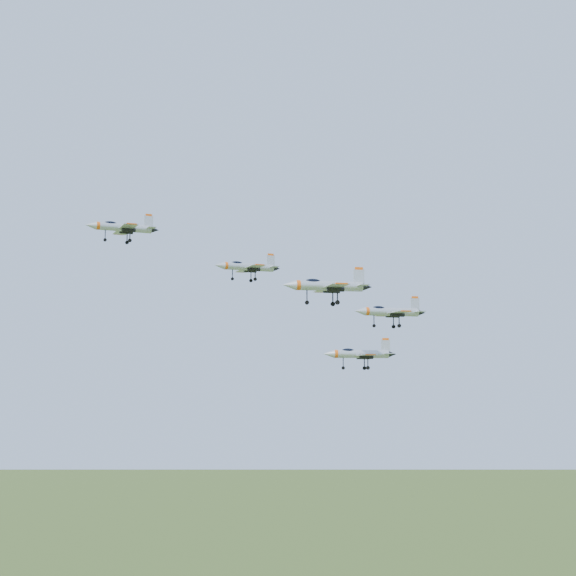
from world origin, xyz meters
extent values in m
cylinder|color=#B2B9C0|center=(-26.61, 8.83, 137.79)|extent=(9.66, 4.12, 1.40)
cone|color=#B2B9C0|center=(-32.16, 7.16, 137.79)|extent=(2.25, 1.89, 1.40)
cone|color=black|center=(-21.26, 10.44, 137.79)|extent=(1.78, 1.57, 1.19)
ellipsoid|color=black|center=(-28.87, 8.15, 138.32)|extent=(2.55, 1.64, 0.89)
cube|color=#B2B9C0|center=(-25.53, 6.02, 137.52)|extent=(3.73, 5.24, 0.15)
cube|color=#B2B9C0|center=(-27.27, 11.77, 137.52)|extent=(3.73, 5.24, 0.15)
cube|color=#B2B9C0|center=(-22.39, 10.10, 139.24)|extent=(1.58, 0.59, 2.26)
cube|color=#F05C10|center=(-22.39, 10.10, 140.42)|extent=(1.17, 0.48, 0.38)
cylinder|color=#B2B9C0|center=(-5.24, -2.68, 129.50)|extent=(8.44, 3.43, 1.22)
cone|color=#B2B9C0|center=(-10.10, -4.04, 129.50)|extent=(1.95, 1.62, 1.22)
cone|color=black|center=(-0.55, -1.38, 129.50)|extent=(1.54, 1.35, 1.03)
ellipsoid|color=black|center=(-7.22, -3.23, 129.96)|extent=(2.22, 1.40, 0.77)
cube|color=#B2B9C0|center=(-4.35, -5.15, 129.27)|extent=(3.18, 4.54, 0.13)
cube|color=#B2B9C0|center=(-5.76, -0.11, 129.27)|extent=(3.18, 4.54, 0.13)
cube|color=#B2B9C0|center=(-1.54, -1.65, 130.77)|extent=(1.38, 0.48, 1.96)
cube|color=#F05C10|center=(-1.54, -1.65, 131.80)|extent=(1.03, 0.40, 0.33)
cylinder|color=#B2B9C0|center=(4.73, -22.78, 124.14)|extent=(9.70, 2.41, 1.39)
cone|color=#B2B9C0|center=(-1.00, -23.40, 124.14)|extent=(2.06, 1.59, 1.39)
cone|color=black|center=(10.25, -22.18, 124.14)|extent=(1.61, 1.33, 1.18)
ellipsoid|color=black|center=(2.40, -23.03, 124.67)|extent=(2.44, 1.25, 0.88)
cube|color=#B2B9C0|center=(5.27, -25.73, 123.88)|extent=(2.95, 4.94, 0.15)
cube|color=#B2B9C0|center=(4.62, -19.78, 123.88)|extent=(2.95, 4.94, 0.15)
cube|color=#B2B9C0|center=(9.08, -22.31, 125.58)|extent=(1.61, 0.30, 2.24)
cube|color=#F05C10|center=(9.08, -22.31, 126.76)|extent=(1.18, 0.28, 0.37)
cylinder|color=#B2B9C0|center=(20.83, 6.38, 123.12)|extent=(10.21, 3.15, 1.46)
cone|color=#B2B9C0|center=(14.85, 5.36, 123.12)|extent=(2.24, 1.78, 1.46)
cone|color=black|center=(26.58, 7.37, 123.12)|extent=(1.76, 1.49, 1.24)
ellipsoid|color=black|center=(18.39, 5.96, 123.67)|extent=(2.61, 1.45, 0.93)
cube|color=#B2B9C0|center=(21.58, 3.32, 122.84)|extent=(3.38, 5.31, 0.16)
cube|color=#B2B9C0|center=(20.51, 9.52, 122.84)|extent=(3.38, 5.31, 0.16)
cube|color=#B2B9C0|center=(25.36, 7.16, 124.63)|extent=(1.68, 0.42, 2.36)
cube|color=#F05C10|center=(25.36, 7.16, 125.87)|extent=(1.24, 0.36, 0.39)
cylinder|color=#B2B9C0|center=(11.52, -11.60, 115.03)|extent=(8.58, 1.63, 1.23)
cone|color=#B2B9C0|center=(6.41, -11.84, 115.03)|extent=(1.76, 1.31, 1.23)
cone|color=black|center=(16.44, -11.37, 115.03)|extent=(1.37, 1.11, 1.05)
ellipsoid|color=black|center=(9.44, -11.70, 115.50)|extent=(2.12, 0.98, 0.78)
cube|color=#B2B9C0|center=(11.84, -14.24, 114.79)|extent=(2.37, 4.27, 0.13)
cube|color=#B2B9C0|center=(11.59, -8.94, 114.79)|extent=(2.37, 4.27, 0.13)
cube|color=#B2B9C0|center=(15.40, -11.41, 116.31)|extent=(1.43, 0.18, 1.99)
cube|color=#F05C10|center=(15.40, -11.41, 117.35)|extent=(1.05, 0.18, 0.33)
camera|label=1|loc=(-13.66, -132.62, 111.06)|focal=50.00mm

